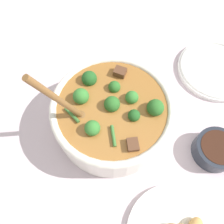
{
  "coord_description": "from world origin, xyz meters",
  "views": [
    {
      "loc": [
        0.16,
        -0.16,
        0.51
      ],
      "look_at": [
        0.0,
        0.0,
        0.06
      ],
      "focal_mm": 35.0,
      "sensor_mm": 36.0,
      "label": 1
    }
  ],
  "objects": [
    {
      "name": "stew_bowl",
      "position": [
        -0.0,
        -0.0,
        0.06
      ],
      "size": [
        0.27,
        0.27,
        0.25
      ],
      "color": "white",
      "rests_on": "ground_plane"
    },
    {
      "name": "ground_plane",
      "position": [
        0.0,
        0.0,
        0.0
      ],
      "size": [
        4.0,
        4.0,
        0.0
      ],
      "primitive_type": "plane",
      "color": "silver"
    },
    {
      "name": "condiment_bowl",
      "position": [
        0.22,
        0.11,
        0.02
      ],
      "size": [
        0.1,
        0.1,
        0.04
      ],
      "color": "#232833",
      "rests_on": "ground_plane"
    },
    {
      "name": "empty_plate",
      "position": [
        0.1,
        0.32,
        0.01
      ],
      "size": [
        0.21,
        0.21,
        0.02
      ],
      "color": "white",
      "rests_on": "ground_plane"
    }
  ]
}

